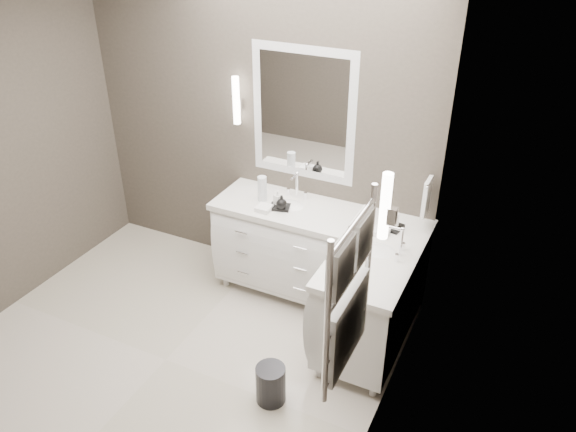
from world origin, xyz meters
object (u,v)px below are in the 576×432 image
at_px(vanity_right, 374,290).
at_px(vanity_back, 289,242).
at_px(waste_bin, 271,384).
at_px(towel_ladder, 348,302).

bearing_deg(vanity_right, vanity_back, 159.62).
bearing_deg(vanity_back, waste_bin, -69.66).
relative_size(vanity_right, towel_ladder, 1.38).
distance_m(vanity_back, waste_bin, 1.34).
height_order(vanity_right, towel_ladder, towel_ladder).
bearing_deg(towel_ladder, vanity_back, 124.10).
xyz_separation_m(vanity_back, vanity_right, (0.88, -0.33, 0.00)).
bearing_deg(vanity_back, towel_ladder, -55.90).
distance_m(vanity_back, towel_ladder, 2.16).
bearing_deg(waste_bin, towel_ladder, -32.29).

